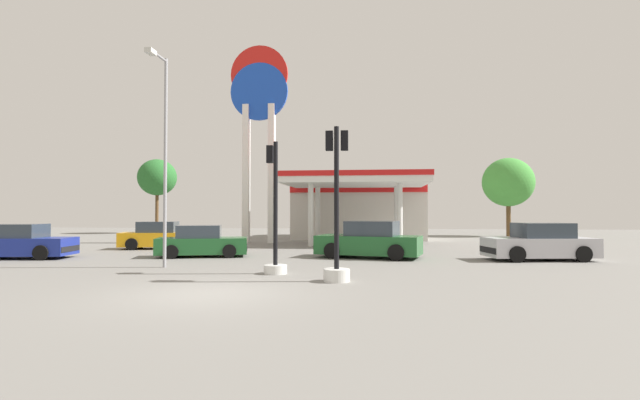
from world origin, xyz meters
The scene contains 14 objects.
ground_plane centered at (0.00, 0.00, 0.00)m, with size 90.00×90.00×0.00m, color slate.
gas_station centered at (2.94, 23.35, 2.25)m, with size 9.39×12.81×4.27m.
station_pole_sign centered at (-3.32, 18.60, 8.05)m, with size 3.74×0.56×12.75m.
car_0 centered at (3.82, 9.43, 0.72)m, with size 4.73×2.84×1.58m.
car_1 centered at (-3.53, 9.06, 0.63)m, with size 4.17×2.58×1.39m.
car_2 centered at (-10.90, 7.42, 0.66)m, with size 4.31×2.36×1.46m.
car_3 centered at (10.77, 9.15, 0.69)m, with size 4.49×2.43×1.53m.
car_4 centered at (-7.38, 13.16, 0.66)m, with size 4.33×2.49×1.46m.
traffic_signal_0 centered at (2.95, 2.35, 1.43)m, with size 0.75×0.75×4.43m.
traffic_signal_1 centered at (0.84, 3.81, 1.23)m, with size 0.74×0.74×4.24m.
tree_0 centered at (-15.99, 30.79, 5.17)m, with size 3.54×3.54×6.88m.
tree_1 centered at (0.70, 28.53, 3.77)m, with size 3.48×3.48×5.26m.
tree_2 centered at (14.91, 28.69, 4.38)m, with size 4.08×4.08×6.37m.
corner_streetlamp centered at (-3.42, 4.86, 4.47)m, with size 0.24×1.48×7.51m.
Camera 1 is at (3.99, -11.14, 1.98)m, focal length 26.55 mm.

